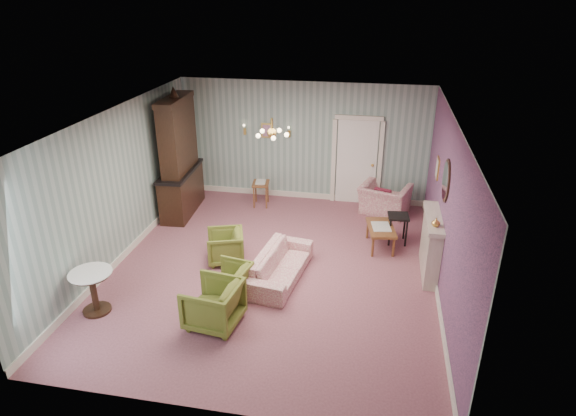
% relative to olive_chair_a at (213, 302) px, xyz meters
% --- Properties ---
extents(floor, '(7.00, 7.00, 0.00)m').
position_rel_olive_chair_a_xyz_m(floor, '(0.57, 1.81, -0.41)').
color(floor, '#995967').
rests_on(floor, ground).
extents(ceiling, '(7.00, 7.00, 0.00)m').
position_rel_olive_chair_a_xyz_m(ceiling, '(0.57, 1.81, 2.49)').
color(ceiling, white).
rests_on(ceiling, ground).
extents(wall_back, '(6.00, 0.00, 6.00)m').
position_rel_olive_chair_a_xyz_m(wall_back, '(0.57, 5.31, 1.04)').
color(wall_back, gray).
rests_on(wall_back, ground).
extents(wall_front, '(6.00, 0.00, 6.00)m').
position_rel_olive_chair_a_xyz_m(wall_front, '(0.57, -1.69, 1.04)').
color(wall_front, gray).
rests_on(wall_front, ground).
extents(wall_left, '(0.00, 7.00, 7.00)m').
position_rel_olive_chair_a_xyz_m(wall_left, '(-2.43, 1.81, 1.04)').
color(wall_left, gray).
rests_on(wall_left, ground).
extents(wall_right, '(0.00, 7.00, 7.00)m').
position_rel_olive_chair_a_xyz_m(wall_right, '(3.57, 1.81, 1.04)').
color(wall_right, gray).
rests_on(wall_right, ground).
extents(wall_right_floral, '(0.00, 7.00, 7.00)m').
position_rel_olive_chair_a_xyz_m(wall_right_floral, '(3.56, 1.81, 1.04)').
color(wall_right_floral, '#C36192').
rests_on(wall_right_floral, ground).
extents(door, '(1.12, 0.12, 2.16)m').
position_rel_olive_chair_a_xyz_m(door, '(1.87, 5.27, 0.67)').
color(door, white).
rests_on(door, floor).
extents(olive_chair_a, '(0.84, 0.88, 0.82)m').
position_rel_olive_chair_a_xyz_m(olive_chair_a, '(0.00, 0.00, 0.00)').
color(olive_chair_a, olive).
rests_on(olive_chair_a, floor).
extents(olive_chair_b, '(0.71, 0.74, 0.66)m').
position_rel_olive_chair_a_xyz_m(olive_chair_b, '(0.02, 0.79, -0.08)').
color(olive_chair_b, olive).
rests_on(olive_chair_b, floor).
extents(olive_chair_c, '(0.81, 0.84, 0.69)m').
position_rel_olive_chair_a_xyz_m(olive_chair_c, '(-0.41, 1.92, -0.06)').
color(olive_chair_c, olive).
rests_on(olive_chair_c, floor).
extents(sofa_chintz, '(0.79, 1.91, 0.72)m').
position_rel_olive_chair_a_xyz_m(sofa_chintz, '(0.76, 1.52, -0.05)').
color(sofa_chintz, '#AC4561').
rests_on(sofa_chintz, floor).
extents(wingback_chair, '(1.24, 1.00, 0.94)m').
position_rel_olive_chair_a_xyz_m(wingback_chair, '(2.59, 4.74, 0.06)').
color(wingback_chair, '#AC4561').
rests_on(wingback_chair, floor).
extents(dresser, '(0.70, 1.76, 2.88)m').
position_rel_olive_chair_a_xyz_m(dresser, '(-2.08, 3.94, 1.03)').
color(dresser, black).
rests_on(dresser, floor).
extents(fireplace, '(0.30, 1.40, 1.16)m').
position_rel_olive_chair_a_xyz_m(fireplace, '(3.43, 2.21, 0.17)').
color(fireplace, beige).
rests_on(fireplace, floor).
extents(mantel_vase, '(0.15, 0.15, 0.15)m').
position_rel_olive_chair_a_xyz_m(mantel_vase, '(3.41, 1.81, 0.83)').
color(mantel_vase, gold).
rests_on(mantel_vase, fireplace).
extents(oval_mirror, '(0.04, 0.76, 0.84)m').
position_rel_olive_chair_a_xyz_m(oval_mirror, '(3.53, 2.21, 1.44)').
color(oval_mirror, white).
rests_on(oval_mirror, wall_right).
extents(framed_print, '(0.04, 0.34, 0.42)m').
position_rel_olive_chair_a_xyz_m(framed_print, '(3.54, 3.56, 1.19)').
color(framed_print, gold).
rests_on(framed_print, wall_right).
extents(coffee_table, '(0.66, 0.99, 0.47)m').
position_rel_olive_chair_a_xyz_m(coffee_table, '(2.53, 3.03, -0.17)').
color(coffee_table, brown).
rests_on(coffee_table, floor).
extents(side_table_black, '(0.45, 0.45, 0.62)m').
position_rel_olive_chair_a_xyz_m(side_table_black, '(2.87, 3.30, -0.10)').
color(side_table_black, black).
rests_on(side_table_black, floor).
extents(pedestal_table, '(0.76, 0.76, 0.75)m').
position_rel_olive_chair_a_xyz_m(pedestal_table, '(-2.01, -0.04, -0.03)').
color(pedestal_table, black).
rests_on(pedestal_table, floor).
extents(nesting_table, '(0.44, 0.53, 0.64)m').
position_rel_olive_chair_a_xyz_m(nesting_table, '(-0.36, 4.65, -0.09)').
color(nesting_table, brown).
rests_on(nesting_table, floor).
extents(gilt_mirror_back, '(0.28, 0.06, 0.36)m').
position_rel_olive_chair_a_xyz_m(gilt_mirror_back, '(-0.33, 5.27, 1.29)').
color(gilt_mirror_back, gold).
rests_on(gilt_mirror_back, wall_back).
extents(sconce_left, '(0.16, 0.12, 0.30)m').
position_rel_olive_chair_a_xyz_m(sconce_left, '(-0.88, 5.25, 1.29)').
color(sconce_left, gold).
rests_on(sconce_left, wall_back).
extents(sconce_right, '(0.16, 0.12, 0.30)m').
position_rel_olive_chair_a_xyz_m(sconce_right, '(0.22, 5.25, 1.29)').
color(sconce_right, gold).
rests_on(sconce_right, wall_back).
extents(chandelier, '(0.56, 0.56, 0.36)m').
position_rel_olive_chair_a_xyz_m(chandelier, '(0.57, 1.81, 2.22)').
color(chandelier, gold).
rests_on(chandelier, ceiling).
extents(burgundy_cushion, '(0.41, 0.28, 0.39)m').
position_rel_olive_chair_a_xyz_m(burgundy_cushion, '(2.54, 4.59, 0.07)').
color(burgundy_cushion, maroon).
rests_on(burgundy_cushion, wingback_chair).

